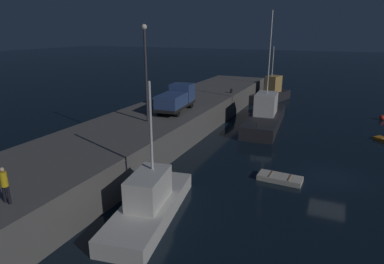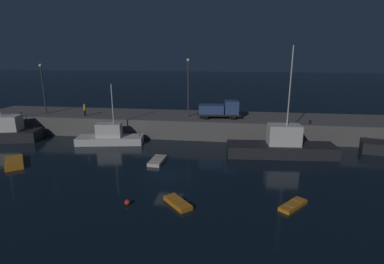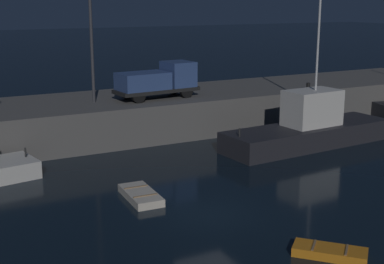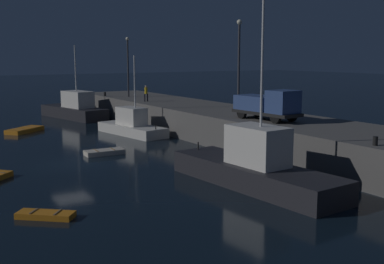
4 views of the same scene
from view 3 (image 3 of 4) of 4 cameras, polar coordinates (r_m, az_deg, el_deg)
The scene contains 8 objects.
ground_plane at distance 24.06m, azimuth 1.84°, elevation -8.62°, with size 320.00×320.00×0.00m, color black.
pier_quay at distance 37.48m, azimuth -10.06°, elevation 1.35°, with size 61.37×7.99×2.57m.
fishing_boat_white at distance 35.68m, azimuth 12.07°, elevation 0.37°, with size 12.09×4.06×11.97m.
dinghy_red_small at distance 25.93m, azimuth -5.37°, elevation -6.56°, with size 1.44×3.03×0.40m.
rowboat_blue_far at distance 20.97m, azimuth 14.14°, elevation -12.02°, with size 2.52×2.63×0.38m.
lamp_post_east at distance 35.84m, azimuth -10.45°, elevation 10.33°, with size 0.44×0.44×7.92m.
utility_truck at distance 37.29m, azimuth -3.48°, elevation 5.38°, with size 5.89×2.56×2.40m.
bollard_central at distance 41.87m, azimuth 11.99°, elevation 4.68°, with size 0.28×0.28×0.51m, color black.
Camera 3 is at (-11.09, -19.32, 9.09)m, focal length 51.28 mm.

